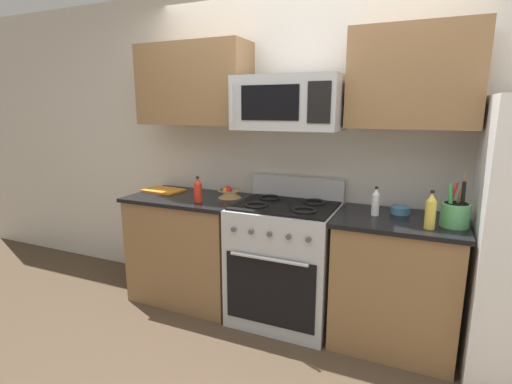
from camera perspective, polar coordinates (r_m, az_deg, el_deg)
name	(u,v)px	position (r m, az deg, el deg)	size (l,w,h in m)	color
ground_plane	(250,366)	(2.72, -0.95, -24.46)	(16.00, 16.00, 0.00)	#473828
wall_back	(302,150)	(3.16, 6.87, 6.29)	(8.00, 0.10, 2.60)	beige
counter_left	(190,247)	(3.38, -9.86, -8.11)	(0.96, 0.62, 0.91)	olive
range_oven	(285,261)	(3.01, 4.31, -10.24)	(0.76, 0.67, 1.09)	#B2B5BA
counter_right	(394,282)	(2.88, 19.93, -12.46)	(0.83, 0.62, 0.91)	olive
microwave	(289,103)	(2.81, 4.90, 13.06)	(0.76, 0.44, 0.38)	#B2B5BA
upper_cabinets_left	(194,85)	(3.32, -9.22, 15.50)	(0.95, 0.34, 0.65)	olive
upper_cabinets_right	(413,78)	(2.80, 22.39, 15.40)	(0.82, 0.34, 0.65)	olive
utensil_crock	(455,213)	(2.67, 27.55, -2.82)	(0.17, 0.17, 0.34)	#59AD66
fruit_basket	(229,193)	(3.15, -4.02, -0.09)	(0.20, 0.20, 0.10)	#9E7A4C
cutting_board	(164,190)	(3.50, -13.61, 0.26)	(0.34, 0.23, 0.02)	orange
bottle_vinegar	(376,202)	(2.74, 17.39, -1.47)	(0.05, 0.05, 0.20)	silver
bottle_oil	(431,211)	(2.55, 24.57, -2.62)	(0.06, 0.06, 0.24)	gold
bottle_hot_sauce	(198,190)	(3.02, -8.66, 0.24)	(0.07, 0.07, 0.20)	red
prep_bowl	(400,210)	(2.85, 20.70, -2.48)	(0.14, 0.14, 0.05)	teal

